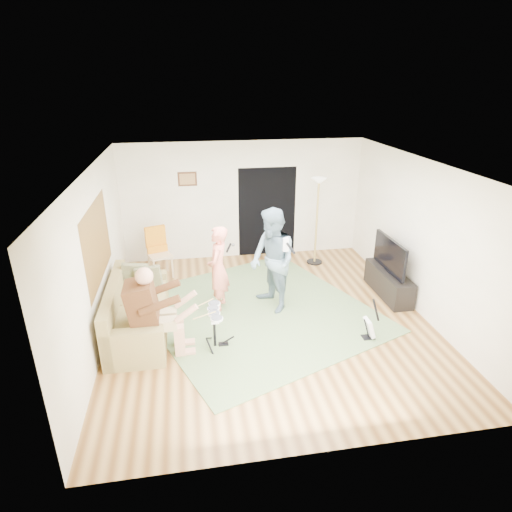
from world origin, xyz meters
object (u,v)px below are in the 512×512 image
Objects in this scene: torchiere_lamp at (318,206)px; singer at (218,269)px; dining_chair at (160,259)px; drum_kit at (215,330)px; guitar_spare at (370,327)px; guitarist at (272,261)px; sofa at (133,316)px; tv_cabinet at (388,283)px; television at (390,255)px.

singer is at bearing -143.55° from torchiere_lamp.
drum_kit is at bearing -91.35° from dining_chair.
singer is 2.99m from torchiere_lamp.
guitarist is at bearing 137.42° from guitar_spare.
sofa is at bearing 153.39° from drum_kit.
sofa is 1.10× the size of torchiere_lamp.
dining_chair is 4.73m from tv_cabinet.
torchiere_lamp is (2.54, 2.97, 1.06)m from drum_kit.
guitarist reaches higher than guitar_spare.
drum_kit is at bearing -130.56° from torchiere_lamp.
torchiere_lamp reaches higher than sofa.
guitarist is 2.47m from tv_cabinet.
tv_cabinet is (0.99, 1.40, 0.04)m from guitar_spare.
guitar_spare is (3.80, -0.84, -0.09)m from sofa.
dining_chair is (-0.93, 2.85, 0.09)m from drum_kit.
drum_kit is at bearing 175.56° from guitar_spare.
television is at bearing 106.66° from singer.
sofa is 2.23m from dining_chair.
guitarist reaches higher than drum_kit.
drum_kit is at bearing -160.99° from tv_cabinet.
drum_kit is at bearing -26.61° from sofa.
torchiere_lamp reaches higher than tv_cabinet.
singer is 1.48× the size of dining_chair.
drum_kit is 3.70m from tv_cabinet.
torchiere_lamp is at bearing 118.63° from tv_cabinet.
guitarist is at bearing -176.51° from tv_cabinet.
drum_kit is 0.63× the size of dining_chair.
drum_kit is 4.05m from torchiere_lamp.
television is at bearing -40.03° from dining_chair.
television is at bearing 6.68° from sofa.
guitar_spare is at bearing -4.44° from drum_kit.
sofa reaches higher than tv_cabinet.
tv_cabinet is at bearing 106.66° from singer.
drum_kit is at bearing 8.63° from singer.
sofa is 2.04× the size of dining_chair.
singer reaches higher than guitar_spare.
guitarist is 1.77× the size of dining_chair.
guitar_spare is at bearing 28.20° from guitarist.
tv_cabinet is at bearing 54.66° from guitar_spare.
guitarist is 1.58× the size of television.
singer is at bearing 81.66° from drum_kit.
dining_chair is at bearing 108.10° from drum_kit.
guitarist is at bearing 9.59° from sofa.
guitar_spare is at bearing -60.98° from dining_chair.
drum_kit is 0.42× the size of singer.
dining_chair is (-1.11, 1.63, -0.41)m from singer.
sofa is 3.25× the size of drum_kit.
dining_chair reaches higher than sofa.
singer is at bearing 21.23° from sofa.
sofa is 4.61m from torchiere_lamp.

